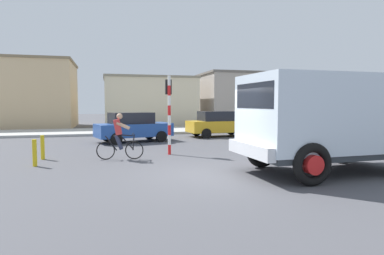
% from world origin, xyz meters
% --- Properties ---
extents(ground_plane, '(120.00, 120.00, 0.00)m').
position_xyz_m(ground_plane, '(0.00, 0.00, 0.00)').
color(ground_plane, '#4C4C51').
extents(sidewalk_far, '(80.00, 5.00, 0.16)m').
position_xyz_m(sidewalk_far, '(0.00, 15.11, 0.08)').
color(sidewalk_far, '#ADADA8').
rests_on(sidewalk_far, ground).
extents(truck_foreground, '(5.51, 3.00, 2.90)m').
position_xyz_m(truck_foreground, '(3.56, -0.66, 1.67)').
color(truck_foreground, silver).
rests_on(truck_foreground, ground).
extents(cyclist, '(1.72, 0.54, 1.72)m').
position_xyz_m(cyclist, '(-2.49, 3.27, 0.86)').
color(cyclist, black).
rests_on(cyclist, ground).
extents(traffic_light_pole, '(0.24, 0.43, 3.20)m').
position_xyz_m(traffic_light_pole, '(-0.48, 4.06, 2.07)').
color(traffic_light_pole, red).
rests_on(traffic_light_pole, ground).
extents(car_red_near, '(4.31, 2.70, 1.60)m').
position_xyz_m(car_red_near, '(-1.56, 8.88, 0.82)').
color(car_red_near, '#234C9E').
rests_on(car_red_near, ground).
extents(car_white_mid, '(4.14, 2.15, 1.60)m').
position_xyz_m(car_white_mid, '(3.91, 10.46, 0.82)').
color(car_white_mid, gold).
rests_on(car_white_mid, ground).
extents(bollard_near, '(0.14, 0.14, 0.90)m').
position_xyz_m(bollard_near, '(-5.27, 2.60, 0.45)').
color(bollard_near, gold).
rests_on(bollard_near, ground).
extents(bollard_far, '(0.14, 0.14, 0.90)m').
position_xyz_m(bollard_far, '(-5.27, 4.00, 0.45)').
color(bollard_far, gold).
rests_on(bollard_far, ground).
extents(building_corner_left, '(10.07, 7.48, 5.75)m').
position_xyz_m(building_corner_left, '(-10.63, 21.98, 2.88)').
color(building_corner_left, '#D1B284').
rests_on(building_corner_left, ground).
extents(building_mid_block, '(8.34, 5.77, 4.53)m').
position_xyz_m(building_mid_block, '(1.01, 21.84, 2.27)').
color(building_mid_block, beige).
rests_on(building_mid_block, ground).
extents(building_corner_right, '(12.00, 6.45, 5.10)m').
position_xyz_m(building_corner_right, '(12.27, 22.00, 2.55)').
color(building_corner_right, '#9E9389').
rests_on(building_corner_right, ground).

